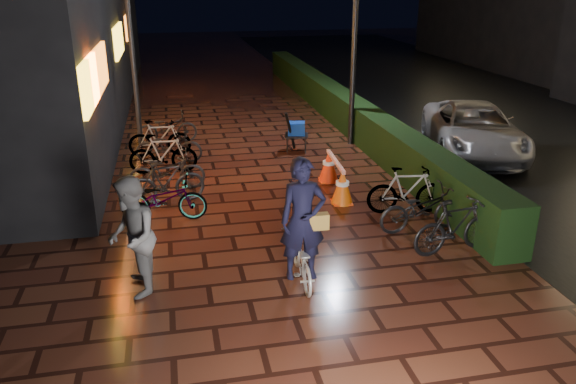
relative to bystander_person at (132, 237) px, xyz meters
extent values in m
plane|color=#381911|center=(2.72, 1.63, -0.91)|extent=(80.00, 80.00, 0.00)
cube|color=black|center=(11.72, 6.63, -0.91)|extent=(11.00, 60.00, 0.01)
cube|color=black|center=(6.02, 9.63, -0.41)|extent=(0.70, 20.00, 1.00)
imported|color=#605F62|center=(0.00, 0.00, 0.00)|extent=(0.74, 0.93, 1.82)
imported|color=#A9A8AD|center=(8.48, 5.47, -0.27)|extent=(3.32, 5.02, 1.28)
cube|color=yellow|center=(-0.73, 3.13, 1.69)|extent=(0.08, 2.00, 0.90)
cube|color=orange|center=(-0.73, 4.63, 1.69)|extent=(0.08, 3.00, 0.90)
cube|color=yellow|center=(-0.73, 10.63, 1.69)|extent=(0.08, 2.80, 0.90)
cube|color=orange|center=(-0.73, 15.63, 1.69)|extent=(0.08, 2.20, 0.90)
cylinder|color=black|center=(5.57, 6.99, 1.80)|extent=(0.17, 0.17, 5.42)
cylinder|color=black|center=(-0.22, 8.09, 1.72)|extent=(0.17, 0.17, 5.26)
imported|color=silver|center=(2.48, -0.15, -0.54)|extent=(0.55, 1.43, 0.74)
imported|color=black|center=(2.48, -0.26, 0.17)|extent=(0.71, 0.48, 1.89)
cube|color=olive|center=(2.69, -0.29, 0.13)|extent=(0.33, 0.16, 0.24)
cone|color=#DD560B|center=(4.04, 2.77, -0.54)|extent=(0.46, 0.46, 0.74)
cone|color=red|center=(4.13, 4.14, -0.54)|extent=(0.46, 0.46, 0.74)
cube|color=#FF410D|center=(4.04, 2.77, -0.90)|extent=(0.43, 0.43, 0.03)
cube|color=#FF470D|center=(4.13, 4.14, -0.90)|extent=(0.43, 0.43, 0.03)
cube|color=red|center=(4.09, 3.46, -0.22)|extent=(0.18, 1.58, 0.07)
cube|color=black|center=(3.92, 6.57, -0.47)|extent=(0.71, 0.63, 0.04)
cylinder|color=black|center=(3.64, 6.43, -0.70)|extent=(0.04, 0.04, 0.42)
cylinder|color=black|center=(4.11, 6.32, -0.70)|extent=(0.04, 0.04, 0.42)
cylinder|color=black|center=(3.73, 6.82, -0.70)|extent=(0.04, 0.04, 0.42)
cylinder|color=black|center=(4.20, 6.71, -0.70)|extent=(0.04, 0.04, 0.42)
cube|color=#0D39B3|center=(3.92, 6.57, -0.28)|extent=(0.52, 0.47, 0.33)
cylinder|color=black|center=(3.72, 6.45, -0.30)|extent=(0.38, 0.38, 1.07)
imported|color=black|center=(0.33, 6.88, -0.43)|extent=(1.62, 0.50, 0.97)
imported|color=black|center=(0.47, 3.50, -0.43)|extent=(1.66, 0.72, 0.97)
imported|color=black|center=(0.56, 6.28, -0.48)|extent=(1.72, 0.82, 0.87)
imported|color=black|center=(0.42, 5.49, -0.43)|extent=(1.62, 0.52, 0.97)
imported|color=black|center=(0.53, 8.14, -0.48)|extent=(1.68, 0.66, 0.87)
imported|color=black|center=(0.49, 4.32, -0.48)|extent=(1.67, 0.60, 0.87)
imported|color=black|center=(0.42, 2.66, -0.48)|extent=(1.73, 0.83, 0.87)
imported|color=black|center=(5.26, 0.23, -0.43)|extent=(1.65, 0.67, 0.97)
imported|color=black|center=(5.07, 1.18, -0.48)|extent=(1.69, 0.68, 0.87)
imported|color=black|center=(5.14, 2.00, -0.43)|extent=(1.66, 0.68, 0.97)
camera|label=1|loc=(0.71, -7.63, 3.54)|focal=35.00mm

